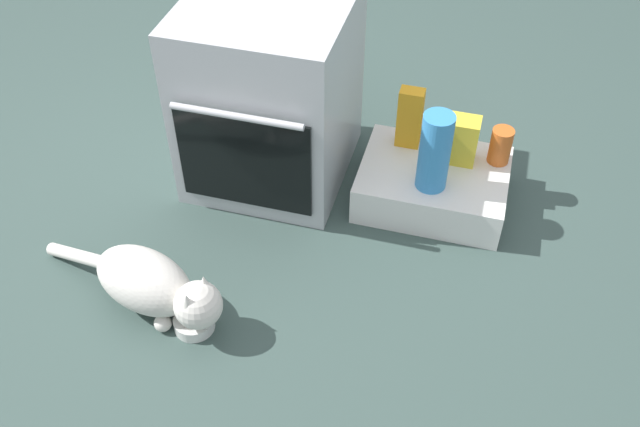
{
  "coord_description": "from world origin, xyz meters",
  "views": [
    {
      "loc": [
        0.81,
        -1.67,
        1.86
      ],
      "look_at": [
        0.36,
        -0.06,
        0.25
      ],
      "focal_mm": 40.16,
      "sensor_mm": 36.0,
      "label": 1
    }
  ],
  "objects_px": {
    "cat": "(153,285)",
    "sauce_jar": "(501,146)",
    "pantry_cabinet": "(433,184)",
    "snack_bag": "(461,140)",
    "water_bottle": "(435,152)",
    "oven": "(270,93)",
    "food_bowl": "(194,322)",
    "juice_carton": "(410,118)"
  },
  "relations": [
    {
      "from": "water_bottle",
      "to": "sauce_jar",
      "type": "xyz_separation_m",
      "value": [
        0.22,
        0.2,
        -0.08
      ]
    },
    {
      "from": "sauce_jar",
      "to": "snack_bag",
      "type": "distance_m",
      "value": 0.15
    },
    {
      "from": "water_bottle",
      "to": "pantry_cabinet",
      "type": "bearing_deg",
      "value": 88.17
    },
    {
      "from": "oven",
      "to": "cat",
      "type": "bearing_deg",
      "value": -100.36
    },
    {
      "from": "pantry_cabinet",
      "to": "juice_carton",
      "type": "relative_size",
      "value": 2.24
    },
    {
      "from": "water_bottle",
      "to": "cat",
      "type": "bearing_deg",
      "value": -139.19
    },
    {
      "from": "food_bowl",
      "to": "snack_bag",
      "type": "relative_size",
      "value": 0.72
    },
    {
      "from": "sauce_jar",
      "to": "cat",
      "type": "bearing_deg",
      "value": -138.85
    },
    {
      "from": "pantry_cabinet",
      "to": "snack_bag",
      "type": "height_order",
      "value": "snack_bag"
    },
    {
      "from": "pantry_cabinet",
      "to": "juice_carton",
      "type": "xyz_separation_m",
      "value": [
        -0.13,
        0.12,
        0.2
      ]
    },
    {
      "from": "oven",
      "to": "cat",
      "type": "distance_m",
      "value": 0.83
    },
    {
      "from": "pantry_cabinet",
      "to": "cat",
      "type": "bearing_deg",
      "value": -135.64
    },
    {
      "from": "food_bowl",
      "to": "water_bottle",
      "type": "xyz_separation_m",
      "value": [
        0.63,
        0.71,
        0.28
      ]
    },
    {
      "from": "food_bowl",
      "to": "juice_carton",
      "type": "height_order",
      "value": "juice_carton"
    },
    {
      "from": "snack_bag",
      "to": "sauce_jar",
      "type": "bearing_deg",
      "value": 12.16
    },
    {
      "from": "cat",
      "to": "water_bottle",
      "type": "xyz_separation_m",
      "value": [
        0.77,
        0.67,
        0.19
      ]
    },
    {
      "from": "snack_bag",
      "to": "water_bottle",
      "type": "bearing_deg",
      "value": -114.47
    },
    {
      "from": "snack_bag",
      "to": "juice_carton",
      "type": "bearing_deg",
      "value": 167.98
    },
    {
      "from": "cat",
      "to": "juice_carton",
      "type": "bearing_deg",
      "value": 68.74
    },
    {
      "from": "water_bottle",
      "to": "juice_carton",
      "type": "bearing_deg",
      "value": 120.12
    },
    {
      "from": "water_bottle",
      "to": "snack_bag",
      "type": "height_order",
      "value": "water_bottle"
    },
    {
      "from": "cat",
      "to": "water_bottle",
      "type": "distance_m",
      "value": 1.04
    },
    {
      "from": "snack_bag",
      "to": "juice_carton",
      "type": "distance_m",
      "value": 0.21
    },
    {
      "from": "cat",
      "to": "sauce_jar",
      "type": "height_order",
      "value": "sauce_jar"
    },
    {
      "from": "cat",
      "to": "pantry_cabinet",
      "type": "bearing_deg",
      "value": 59.62
    },
    {
      "from": "water_bottle",
      "to": "oven",
      "type": "bearing_deg",
      "value": 169.68
    },
    {
      "from": "cat",
      "to": "juice_carton",
      "type": "distance_m",
      "value": 1.11
    },
    {
      "from": "oven",
      "to": "food_bowl",
      "type": "xyz_separation_m",
      "value": [
        0.0,
        -0.82,
        -0.33
      ]
    },
    {
      "from": "water_bottle",
      "to": "snack_bag",
      "type": "distance_m",
      "value": 0.2
    },
    {
      "from": "water_bottle",
      "to": "juice_carton",
      "type": "xyz_separation_m",
      "value": [
        -0.12,
        0.21,
        -0.03
      ]
    },
    {
      "from": "sauce_jar",
      "to": "juice_carton",
      "type": "distance_m",
      "value": 0.35
    },
    {
      "from": "sauce_jar",
      "to": "juice_carton",
      "type": "xyz_separation_m",
      "value": [
        -0.34,
        0.01,
        0.05
      ]
    },
    {
      "from": "cat",
      "to": "sauce_jar",
      "type": "bearing_deg",
      "value": 56.41
    },
    {
      "from": "oven",
      "to": "juice_carton",
      "type": "distance_m",
      "value": 0.52
    },
    {
      "from": "pantry_cabinet",
      "to": "snack_bag",
      "type": "xyz_separation_m",
      "value": [
        0.07,
        0.08,
        0.17
      ]
    },
    {
      "from": "pantry_cabinet",
      "to": "sauce_jar",
      "type": "distance_m",
      "value": 0.28
    },
    {
      "from": "pantry_cabinet",
      "to": "food_bowl",
      "type": "xyz_separation_m",
      "value": [
        -0.63,
        -0.8,
        -0.05
      ]
    },
    {
      "from": "oven",
      "to": "cat",
      "type": "xyz_separation_m",
      "value": [
        -0.14,
        -0.78,
        -0.24
      ]
    },
    {
      "from": "food_bowl",
      "to": "sauce_jar",
      "type": "height_order",
      "value": "sauce_jar"
    },
    {
      "from": "oven",
      "to": "food_bowl",
      "type": "relative_size",
      "value": 5.44
    },
    {
      "from": "cat",
      "to": "snack_bag",
      "type": "distance_m",
      "value": 1.2
    },
    {
      "from": "sauce_jar",
      "to": "oven",
      "type": "bearing_deg",
      "value": -174.31
    }
  ]
}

